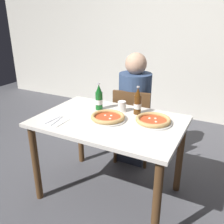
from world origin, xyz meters
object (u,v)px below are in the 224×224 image
at_px(napkin_with_cutlery, 55,121).
at_px(pizza_margherita_near, 153,120).
at_px(dining_table_main, 109,132).
at_px(diner_seated, 134,111).
at_px(pizza_marinara_far, 108,117).
at_px(beer_bottle_center, 138,102).
at_px(paper_cup, 122,106).
at_px(beer_bottle_left, 99,98).
at_px(chair_behind_table, 133,122).

bearing_deg(napkin_with_cutlery, pizza_margherita_near, 25.10).
distance_m(dining_table_main, diner_seated, 0.66).
relative_size(pizza_marinara_far, beer_bottle_center, 1.22).
xyz_separation_m(dining_table_main, paper_cup, (0.01, 0.21, 0.16)).
distance_m(dining_table_main, beer_bottle_left, 0.34).
bearing_deg(napkin_with_cutlery, diner_seated, 69.46).
distance_m(chair_behind_table, diner_seated, 0.11).
bearing_deg(pizza_margherita_near, chair_behind_table, 126.44).
bearing_deg(dining_table_main, beer_bottle_left, 138.77).
xyz_separation_m(chair_behind_table, beer_bottle_left, (-0.16, -0.44, 0.37)).
relative_size(beer_bottle_left, paper_cup, 2.60).
xyz_separation_m(dining_table_main, beer_bottle_left, (-0.19, 0.17, 0.22)).
bearing_deg(dining_table_main, napkin_with_cutlery, -148.37).
xyz_separation_m(chair_behind_table, pizza_margherita_near, (0.37, -0.51, 0.29)).
bearing_deg(dining_table_main, chair_behind_table, 93.16).
bearing_deg(napkin_with_cutlery, beer_bottle_left, 65.43).
bearing_deg(pizza_marinara_far, paper_cup, 84.05).
height_order(beer_bottle_center, paper_cup, beer_bottle_center).
bearing_deg(beer_bottle_center, diner_seated, 114.81).
relative_size(pizza_marinara_far, paper_cup, 3.18).
bearing_deg(pizza_margherita_near, dining_table_main, -163.08).
height_order(pizza_margherita_near, beer_bottle_center, beer_bottle_center).
height_order(dining_table_main, beer_bottle_center, beer_bottle_center).
xyz_separation_m(diner_seated, beer_bottle_center, (0.20, -0.43, 0.27)).
xyz_separation_m(chair_behind_table, napkin_with_cutlery, (-0.35, -0.84, 0.27)).
height_order(chair_behind_table, pizza_margherita_near, chair_behind_table).
bearing_deg(paper_cup, diner_seated, 97.41).
height_order(chair_behind_table, paper_cup, chair_behind_table).
xyz_separation_m(pizza_marinara_far, beer_bottle_left, (-0.18, 0.18, 0.08)).
bearing_deg(chair_behind_table, dining_table_main, 84.62).
xyz_separation_m(beer_bottle_left, napkin_with_cutlery, (-0.18, -0.40, -0.10)).
distance_m(pizza_marinara_far, beer_bottle_center, 0.30).
relative_size(chair_behind_table, napkin_with_cutlery, 4.48).
xyz_separation_m(pizza_marinara_far, paper_cup, (0.02, 0.22, 0.03)).
bearing_deg(dining_table_main, pizza_margherita_near, 16.92).
bearing_deg(pizza_margherita_near, beer_bottle_left, 172.89).
relative_size(beer_bottle_center, paper_cup, 2.60).
bearing_deg(beer_bottle_left, paper_cup, 12.10).
distance_m(dining_table_main, pizza_marinara_far, 0.14).
bearing_deg(beer_bottle_center, dining_table_main, -124.15).
bearing_deg(pizza_marinara_far, diner_seated, 92.98).
bearing_deg(diner_seated, pizza_margherita_near, -55.34).
bearing_deg(paper_cup, chair_behind_table, 96.84).
height_order(pizza_margherita_near, beer_bottle_left, beer_bottle_left).
height_order(dining_table_main, chair_behind_table, chair_behind_table).
bearing_deg(paper_cup, beer_bottle_center, 5.60).
distance_m(chair_behind_table, pizza_marinara_far, 0.68).
bearing_deg(diner_seated, pizza_marinara_far, -87.02).
bearing_deg(paper_cup, napkin_with_cutlery, -131.22).
relative_size(beer_bottle_center, napkin_with_cutlery, 1.30).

